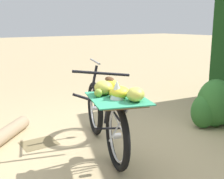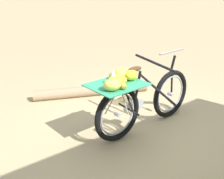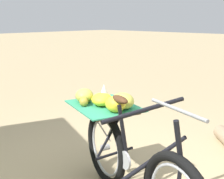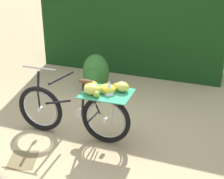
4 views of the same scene
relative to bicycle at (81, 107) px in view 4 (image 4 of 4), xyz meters
name	(u,v)px [view 4 (image 4 of 4)]	position (x,y,z in m)	size (l,w,h in m)	color
ground_plane	(88,130)	(0.23, -0.07, -0.51)	(60.00, 60.00, 0.00)	tan
foliage_hedge	(133,3)	(3.08, -0.88, 1.00)	(4.09, 0.90, 3.01)	#143814
bicycle	(81,107)	(0.00, 0.00, 0.00)	(0.94, 1.78, 1.03)	black
shrub_cluster	(96,74)	(1.83, -0.12, -0.19)	(0.75, 0.52, 0.72)	#2D6628
leaf_litter_patch	(23,160)	(-0.57, 0.74, -0.51)	(0.44, 0.36, 0.01)	olive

